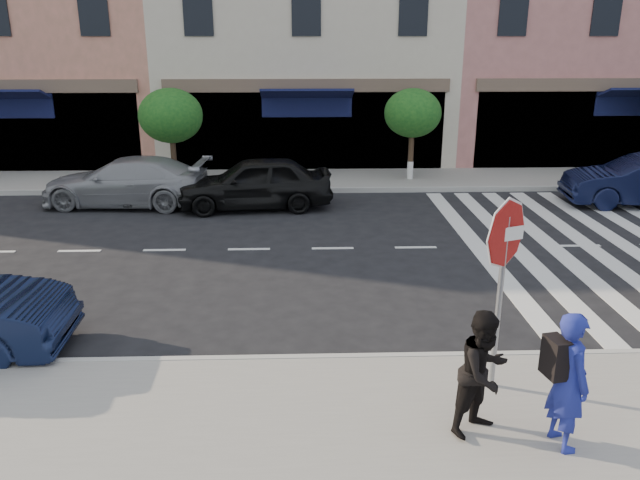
{
  "coord_description": "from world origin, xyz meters",
  "views": [
    {
      "loc": [
        -0.76,
        -10.07,
        4.89
      ],
      "look_at": [
        -0.42,
        0.44,
        1.4
      ],
      "focal_mm": 35.0,
      "sensor_mm": 36.0,
      "label": 1
    }
  ],
  "objects": [
    {
      "name": "sidewalk_far",
      "position": [
        0.0,
        11.0,
        0.07
      ],
      "size": [
        60.0,
        3.0,
        0.15
      ],
      "primitive_type": "cube",
      "color": "gray",
      "rests_on": "ground"
    },
    {
      "name": "street_tree_c",
      "position": [
        3.0,
        10.8,
        2.36
      ],
      "size": [
        1.9,
        1.9,
        3.04
      ],
      "color": "#473323",
      "rests_on": "sidewalk_far"
    },
    {
      "name": "sidewalk_near",
      "position": [
        0.0,
        -3.75,
        0.07
      ],
      "size": [
        60.0,
        4.5,
        0.15
      ],
      "primitive_type": "cube",
      "color": "gray",
      "rests_on": "ground"
    },
    {
      "name": "car_far_left",
      "position": [
        -5.93,
        8.17,
        0.71
      ],
      "size": [
        5.06,
        2.4,
        1.43
      ],
      "primitive_type": "imported",
      "rotation": [
        0.0,
        0.0,
        -1.65
      ],
      "color": "gray",
      "rests_on": "ground"
    },
    {
      "name": "street_tree_wb",
      "position": [
        -5.0,
        10.8,
        2.31
      ],
      "size": [
        2.1,
        2.1,
        3.06
      ],
      "color": "#473323",
      "rests_on": "sidewalk_far"
    },
    {
      "name": "car_far_mid",
      "position": [
        -2.09,
        7.71,
        0.76
      ],
      "size": [
        4.62,
        2.2,
        1.52
      ],
      "primitive_type": "imported",
      "rotation": [
        0.0,
        0.0,
        -1.48
      ],
      "color": "black",
      "rests_on": "ground"
    },
    {
      "name": "ground",
      "position": [
        0.0,
        0.0,
        0.0
      ],
      "size": [
        120.0,
        120.0,
        0.0
      ],
      "primitive_type": "plane",
      "color": "black",
      "rests_on": "ground"
    },
    {
      "name": "building_centre",
      "position": [
        -0.5,
        17.0,
        5.5
      ],
      "size": [
        11.0,
        9.0,
        11.0
      ],
      "primitive_type": "cube",
      "color": "beige",
      "rests_on": "ground"
    },
    {
      "name": "walker",
      "position": [
        1.46,
        -3.44,
        0.96
      ],
      "size": [
        1.0,
        0.95,
        1.62
      ],
      "primitive_type": "imported",
      "rotation": [
        0.0,
        0.0,
        0.62
      ],
      "color": "black",
      "rests_on": "sidewalk_near"
    },
    {
      "name": "photographer",
      "position": [
        2.37,
        -3.75,
        1.02
      ],
      "size": [
        0.53,
        0.7,
        1.74
      ],
      "primitive_type": "imported",
      "rotation": [
        0.0,
        0.0,
        1.77
      ],
      "color": "navy",
      "rests_on": "sidewalk_near"
    },
    {
      "name": "stop_sign",
      "position": [
        1.92,
        -2.43,
        2.13
      ],
      "size": [
        0.91,
        0.38,
        2.75
      ],
      "rotation": [
        0.0,
        0.0,
        0.37
      ],
      "color": "gray",
      "rests_on": "sidewalk_near"
    }
  ]
}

